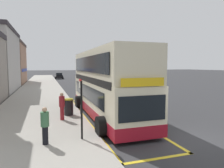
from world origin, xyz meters
name	(u,v)px	position (x,y,z in m)	size (l,w,h in m)	color
ground_plane	(80,83)	(0.00, 32.00, 0.00)	(260.00, 260.00, 0.00)	#333335
pavement_near	(42,84)	(-7.00, 32.00, 0.07)	(6.00, 76.00, 0.14)	#A39E93
double_decker_bus	(106,86)	(-2.46, 5.68, 2.06)	(3.24, 11.06, 4.40)	beige
bus_bay_markings	(105,116)	(-2.48, 5.69, 0.01)	(3.04, 13.91, 0.01)	yellow
bus_stop_sign	(81,104)	(-4.85, 1.43, 1.71)	(0.09, 0.51, 2.67)	black
terrace_annex	(0,63)	(-14.40, 36.22, 3.97)	(8.58, 12.00, 7.93)	#9E7056
parked_car_white_across	(90,76)	(4.65, 44.44, 0.80)	(2.09, 4.20, 1.62)	silver
parked_car_grey_behind	(105,79)	(4.95, 31.46, 0.80)	(2.09, 4.20, 1.62)	slate
parked_car_black_far	(59,76)	(-2.85, 48.12, 0.80)	(2.09, 4.20, 1.62)	black
pedestrian_waiting_near_sign	(45,124)	(-6.40, 1.20, 0.99)	(0.34, 0.34, 1.57)	black
pedestrian_further_back	(62,105)	(-5.43, 4.97, 1.04)	(0.34, 0.34, 1.66)	maroon
litter_bin	(69,107)	(-4.91, 6.09, 0.69)	(0.62, 0.62, 1.09)	black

